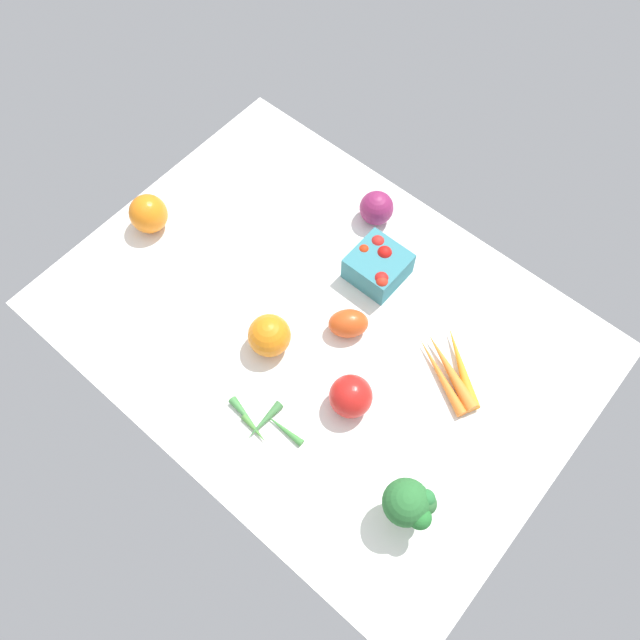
% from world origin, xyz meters
% --- Properties ---
extents(tablecloth, '(1.04, 0.76, 0.02)m').
position_xyz_m(tablecloth, '(0.00, 0.00, 0.01)').
color(tablecloth, white).
rests_on(tablecloth, ground).
extents(heirloom_tomato_orange, '(0.08, 0.08, 0.08)m').
position_xyz_m(heirloom_tomato_orange, '(-0.04, -0.10, 0.06)').
color(heirloom_tomato_orange, orange).
rests_on(heirloom_tomato_orange, tablecloth).
extents(roma_tomato, '(0.10, 0.10, 0.06)m').
position_xyz_m(roma_tomato, '(0.05, 0.03, 0.05)').
color(roma_tomato, '#CE4B1B').
rests_on(roma_tomato, tablecloth).
extents(red_onion_center, '(0.07, 0.07, 0.07)m').
position_xyz_m(red_onion_center, '(-0.08, 0.28, 0.06)').
color(red_onion_center, '#862353').
rests_on(red_onion_center, tablecloth).
extents(carrot_bunch, '(0.18, 0.15, 0.03)m').
position_xyz_m(carrot_bunch, '(0.26, 0.08, 0.03)').
color(carrot_bunch, orange).
rests_on(carrot_bunch, tablecloth).
extents(berry_basket, '(0.11, 0.11, 0.07)m').
position_xyz_m(berry_basket, '(0.01, 0.17, 0.06)').
color(berry_basket, teal).
rests_on(berry_basket, tablecloth).
extents(okra_pile, '(0.16, 0.09, 0.02)m').
position_xyz_m(okra_pile, '(0.05, -0.23, 0.03)').
color(okra_pile, '#437F43').
rests_on(okra_pile, tablecloth).
extents(bell_pepper_orange, '(0.11, 0.11, 0.09)m').
position_xyz_m(bell_pepper_orange, '(-0.43, -0.05, 0.06)').
color(bell_pepper_orange, orange).
rests_on(bell_pepper_orange, tablecloth).
extents(bell_pepper_red, '(0.11, 0.11, 0.08)m').
position_xyz_m(bell_pepper_red, '(0.15, -0.09, 0.06)').
color(bell_pepper_red, red).
rests_on(bell_pepper_red, tablecloth).
extents(broccoli_head, '(0.09, 0.08, 0.12)m').
position_xyz_m(broccoli_head, '(0.35, -0.18, 0.09)').
color(broccoli_head, '#9BC57E').
rests_on(broccoli_head, tablecloth).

